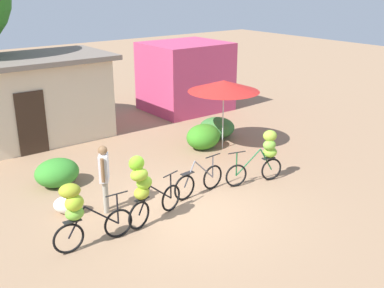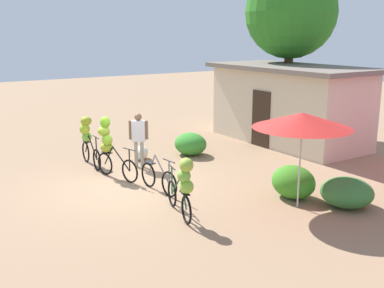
% 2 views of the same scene
% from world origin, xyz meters
% --- Properties ---
extents(ground_plane, '(60.00, 60.00, 0.00)m').
position_xyz_m(ground_plane, '(0.00, 0.00, 0.00)').
color(ground_plane, '#987657').
extents(building_low, '(6.33, 3.11, 2.84)m').
position_xyz_m(building_low, '(-1.50, 7.27, 1.44)').
color(building_low, beige).
rests_on(building_low, ground).
extents(tree_behind_building, '(3.56, 3.56, 6.54)m').
position_xyz_m(tree_behind_building, '(-2.73, 8.39, 4.73)').
color(tree_behind_building, brown).
rests_on(tree_behind_building, ground).
extents(hedge_bush_front_left, '(1.18, 1.02, 0.75)m').
position_xyz_m(hedge_bush_front_left, '(-1.87, 3.20, 0.37)').
color(hedge_bush_front_left, '#36882B').
rests_on(hedge_bush_front_left, ground).
extents(hedge_bush_front_right, '(1.16, 0.96, 0.82)m').
position_xyz_m(hedge_bush_front_right, '(3.01, 3.07, 0.41)').
color(hedge_bush_front_right, '#3A8B23').
rests_on(hedge_bush_front_right, ground).
extents(hedge_bush_mid, '(1.22, 1.22, 0.69)m').
position_xyz_m(hedge_bush_mid, '(4.12, 3.71, 0.35)').
color(hedge_bush_mid, '#397535').
rests_on(hedge_bush_mid, ground).
extents(market_umbrella, '(2.26, 2.26, 2.25)m').
position_xyz_m(market_umbrella, '(3.52, 2.72, 2.07)').
color(market_umbrella, beige).
rests_on(market_umbrella, ground).
extents(bicycle_leftmost, '(1.75, 0.46, 1.48)m').
position_xyz_m(bicycle_leftmost, '(-2.68, -0.06, 0.89)').
color(bicycle_leftmost, black).
rests_on(bicycle_leftmost, ground).
extents(bicycle_near_pile, '(1.69, 0.59, 1.71)m').
position_xyz_m(bicycle_near_pile, '(-1.12, -0.02, 0.97)').
color(bicycle_near_pile, black).
rests_on(bicycle_near_pile, ground).
extents(bicycle_center_loaded, '(1.63, 0.20, 0.96)m').
position_xyz_m(bicycle_center_loaded, '(0.80, 0.50, 0.36)').
color(bicycle_center_loaded, black).
rests_on(bicycle_center_loaded, ground).
extents(bicycle_by_shop, '(1.67, 0.56, 1.44)m').
position_xyz_m(bicycle_by_shop, '(2.71, 0.07, 0.83)').
color(bicycle_by_shop, black).
rests_on(bicycle_by_shop, ground).
extents(produce_sack, '(0.83, 0.75, 0.44)m').
position_xyz_m(produce_sack, '(-2.27, 1.56, 0.22)').
color(produce_sack, silver).
rests_on(produce_sack, ground).
extents(person_vendor, '(0.39, 0.50, 1.66)m').
position_xyz_m(person_vendor, '(-1.51, 1.11, 1.01)').
color(person_vendor, gray).
rests_on(person_vendor, ground).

